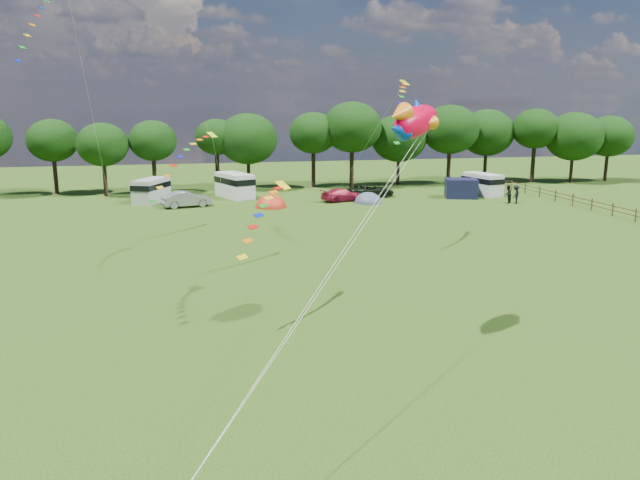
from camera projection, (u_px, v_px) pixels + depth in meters
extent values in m
plane|color=black|center=(370.00, 403.00, 21.26)|extent=(180.00, 180.00, 0.00)
cylinder|color=black|center=(56.00, 177.00, 70.38)|extent=(0.47, 0.47, 3.90)
ellipsoid|color=black|center=(52.00, 140.00, 69.52)|extent=(5.58, 5.58, 4.74)
cylinder|color=black|center=(105.00, 180.00, 68.70)|extent=(0.44, 0.44, 3.56)
ellipsoid|color=black|center=(103.00, 145.00, 67.87)|extent=(5.56, 5.56, 4.73)
cylinder|color=black|center=(155.00, 176.00, 70.68)|extent=(0.47, 0.47, 3.95)
ellipsoid|color=black|center=(153.00, 141.00, 69.83)|extent=(5.33, 5.33, 4.53)
cylinder|color=black|center=(218.00, 171.00, 73.85)|extent=(0.50, 0.50, 4.33)
ellipsoid|color=black|center=(216.00, 137.00, 72.99)|extent=(4.95, 4.95, 4.21)
cylinder|color=black|center=(249.00, 175.00, 74.28)|extent=(0.43, 0.43, 3.31)
ellipsoid|color=black|center=(248.00, 139.00, 73.36)|extent=(7.03, 7.03, 5.98)
cylinder|color=black|center=(313.00, 169.00, 76.05)|extent=(0.50, 0.50, 4.36)
ellipsoid|color=black|center=(313.00, 133.00, 75.11)|extent=(5.84, 5.84, 4.97)
cylinder|color=black|center=(352.00, 168.00, 76.16)|extent=(0.51, 0.51, 4.55)
ellipsoid|color=black|center=(352.00, 127.00, 75.09)|extent=(7.15, 7.15, 6.08)
cylinder|color=black|center=(398.00, 172.00, 78.28)|extent=(0.42, 0.42, 3.21)
ellipsoid|color=black|center=(399.00, 138.00, 77.38)|extent=(6.90, 6.90, 5.86)
cylinder|color=black|center=(449.00, 168.00, 78.90)|extent=(0.48, 0.48, 4.17)
ellipsoid|color=black|center=(450.00, 129.00, 77.88)|extent=(7.16, 7.16, 6.09)
cylinder|color=black|center=(485.00, 167.00, 82.04)|extent=(0.45, 0.45, 3.66)
ellipsoid|color=black|center=(487.00, 133.00, 81.08)|extent=(7.05, 7.05, 5.99)
cylinder|color=black|center=(533.00, 164.00, 80.67)|extent=(0.52, 0.52, 4.65)
ellipsoid|color=black|center=(535.00, 129.00, 79.70)|extent=(5.96, 5.96, 5.06)
cylinder|color=black|center=(571.00, 170.00, 80.55)|extent=(0.42, 0.42, 3.19)
ellipsoid|color=black|center=(574.00, 137.00, 79.63)|extent=(7.23, 7.23, 6.14)
cylinder|color=black|center=(606.00, 168.00, 82.02)|extent=(0.44, 0.44, 3.52)
ellipsoid|color=black|center=(609.00, 136.00, 81.15)|extent=(6.22, 6.22, 5.28)
cylinder|color=#472D19|center=(636.00, 215.00, 53.58)|extent=(0.12, 0.12, 1.20)
cylinder|color=#472D19|center=(613.00, 210.00, 56.45)|extent=(0.12, 0.12, 1.20)
cylinder|color=#472D19|center=(624.00, 209.00, 54.94)|extent=(0.08, 3.00, 0.08)
cylinder|color=#472D19|center=(624.00, 213.00, 55.03)|extent=(0.08, 3.00, 0.08)
cylinder|color=#472D19|center=(592.00, 205.00, 59.31)|extent=(0.12, 0.12, 1.20)
cylinder|color=#472D19|center=(602.00, 203.00, 57.80)|extent=(0.08, 3.00, 0.08)
cylinder|color=#472D19|center=(602.00, 208.00, 57.89)|extent=(0.08, 3.00, 0.08)
cylinder|color=#472D19|center=(573.00, 200.00, 62.17)|extent=(0.12, 0.12, 1.20)
cylinder|color=#472D19|center=(582.00, 199.00, 60.67)|extent=(0.08, 3.00, 0.08)
cylinder|color=#472D19|center=(582.00, 203.00, 60.75)|extent=(0.08, 3.00, 0.08)
cylinder|color=#472D19|center=(556.00, 196.00, 65.03)|extent=(0.12, 0.12, 1.20)
cylinder|color=#472D19|center=(564.00, 194.00, 63.53)|extent=(0.08, 3.00, 0.08)
cylinder|color=#472D19|center=(564.00, 198.00, 63.61)|extent=(0.08, 3.00, 0.08)
cylinder|color=#472D19|center=(540.00, 192.00, 67.90)|extent=(0.12, 0.12, 1.20)
cylinder|color=#472D19|center=(548.00, 191.00, 66.39)|extent=(0.08, 3.00, 0.08)
cylinder|color=#472D19|center=(547.00, 194.00, 66.48)|extent=(0.08, 3.00, 0.08)
cylinder|color=#472D19|center=(525.00, 188.00, 70.76)|extent=(0.12, 0.12, 1.20)
cylinder|color=#472D19|center=(533.00, 187.00, 69.25)|extent=(0.08, 3.00, 0.08)
cylinder|color=#472D19|center=(532.00, 191.00, 69.34)|extent=(0.08, 3.00, 0.08)
cylinder|color=#472D19|center=(512.00, 185.00, 73.62)|extent=(0.12, 0.12, 1.20)
cylinder|color=#472D19|center=(519.00, 184.00, 72.12)|extent=(0.08, 3.00, 0.08)
cylinder|color=#472D19|center=(518.00, 187.00, 72.20)|extent=(0.08, 3.00, 0.08)
cylinder|color=#472D19|center=(499.00, 182.00, 76.48)|extent=(0.12, 0.12, 1.20)
cylinder|color=#472D19|center=(506.00, 181.00, 74.98)|extent=(0.08, 3.00, 0.08)
cylinder|color=#472D19|center=(505.00, 184.00, 75.06)|extent=(0.08, 3.00, 0.08)
imported|color=gray|center=(187.00, 199.00, 61.44)|extent=(4.77, 2.80, 1.59)
imported|color=maroon|center=(342.00, 195.00, 65.19)|extent=(4.76, 2.99, 1.33)
imported|color=black|center=(371.00, 191.00, 68.21)|extent=(5.20, 2.41, 1.41)
cube|color=#B7B8BA|center=(151.00, 190.00, 64.60)|extent=(3.89, 5.23, 2.41)
cube|color=black|center=(151.00, 186.00, 64.49)|extent=(3.97, 5.33, 0.57)
cylinder|color=black|center=(145.00, 201.00, 63.34)|extent=(0.72, 0.51, 0.68)
cylinder|color=black|center=(159.00, 197.00, 66.23)|extent=(0.72, 0.51, 0.68)
cube|color=silver|center=(235.00, 185.00, 67.57)|extent=(4.08, 5.77, 2.66)
cube|color=black|center=(234.00, 180.00, 67.45)|extent=(4.16, 5.89, 0.63)
cylinder|color=black|center=(242.00, 196.00, 66.42)|extent=(0.80, 0.53, 0.75)
cylinder|color=black|center=(228.00, 192.00, 69.12)|extent=(0.80, 0.53, 0.75)
cube|color=silver|center=(482.00, 184.00, 69.61)|extent=(3.11, 5.15, 2.40)
cube|color=black|center=(482.00, 180.00, 69.50)|extent=(3.18, 5.26, 0.57)
cylinder|color=black|center=(491.00, 194.00, 68.46)|extent=(0.72, 0.40, 0.68)
cylinder|color=black|center=(473.00, 190.00, 71.12)|extent=(0.72, 0.40, 0.68)
ellipsoid|color=red|center=(271.00, 207.00, 61.56)|extent=(2.98, 3.43, 2.45)
cylinder|color=red|center=(271.00, 207.00, 61.56)|extent=(3.13, 3.13, 0.08)
ellipsoid|color=#454E64|center=(368.00, 203.00, 64.33)|extent=(2.76, 3.17, 2.15)
cylinder|color=#454E64|center=(368.00, 202.00, 64.32)|extent=(2.89, 2.89, 0.08)
cube|color=#151636|center=(461.00, 188.00, 67.49)|extent=(3.97, 3.57, 2.06)
ellipsoid|color=red|center=(416.00, 121.00, 25.56)|extent=(3.22, 2.95, 1.84)
ellipsoid|color=gold|center=(416.00, 125.00, 25.59)|extent=(2.01, 1.84, 1.01)
cone|color=orange|center=(398.00, 115.00, 24.43)|extent=(1.39, 1.34, 0.97)
cone|color=#0132BA|center=(398.00, 130.00, 24.55)|extent=(1.39, 1.34, 0.97)
cone|color=#0132BA|center=(417.00, 107.00, 25.51)|extent=(1.04, 1.06, 0.82)
sphere|color=white|center=(422.00, 117.00, 26.58)|extent=(0.31, 0.31, 0.31)
sphere|color=black|center=(422.00, 117.00, 26.67)|extent=(0.15, 0.15, 0.15)
cube|color=#198C1E|center=(47.00, 1.00, 43.85)|extent=(0.44, 0.63, 0.14)
cube|color=#0C1EB2|center=(42.00, 8.00, 43.43)|extent=(0.43, 0.63, 0.15)
cube|color=red|center=(37.00, 16.00, 43.03)|extent=(0.43, 0.63, 0.16)
cube|color=orange|center=(32.00, 25.00, 42.64)|extent=(0.42, 0.63, 0.17)
cube|color=yellow|center=(27.00, 35.00, 42.27)|extent=(0.42, 0.62, 0.18)
cube|color=#198C1E|center=(23.00, 47.00, 41.92)|extent=(0.41, 0.62, 0.19)
cube|color=#0C1EB2|center=(18.00, 61.00, 41.58)|extent=(0.40, 0.62, 0.20)
cube|color=#F6FF2D|center=(212.00, 135.00, 39.48)|extent=(0.70, 0.71, 0.33)
cube|color=red|center=(206.00, 137.00, 38.99)|extent=(0.47, 0.51, 0.09)
cube|color=orange|center=(200.00, 140.00, 38.50)|extent=(0.47, 0.50, 0.10)
cube|color=yellow|center=(193.00, 144.00, 38.04)|extent=(0.47, 0.50, 0.11)
cube|color=#198C1E|center=(187.00, 150.00, 37.59)|extent=(0.47, 0.50, 0.12)
cube|color=#0C1EB2|center=(180.00, 157.00, 37.16)|extent=(0.46, 0.50, 0.13)
cube|color=red|center=(173.00, 166.00, 36.74)|extent=(0.46, 0.50, 0.14)
cube|color=orange|center=(167.00, 176.00, 36.35)|extent=(0.45, 0.49, 0.14)
cube|color=yellow|center=(160.00, 188.00, 35.97)|extent=(0.45, 0.49, 0.15)
cube|color=#198C1E|center=(153.00, 201.00, 35.61)|extent=(0.45, 0.48, 0.16)
cube|color=yellow|center=(283.00, 185.00, 31.30)|extent=(0.86, 0.87, 0.41)
cube|color=red|center=(278.00, 188.00, 30.73)|extent=(0.59, 0.61, 0.11)
cube|color=orange|center=(274.00, 192.00, 30.18)|extent=(0.58, 0.61, 0.13)
cube|color=yellow|center=(269.00, 198.00, 29.64)|extent=(0.58, 0.60, 0.14)
cube|color=#198C1E|center=(264.00, 206.00, 29.11)|extent=(0.58, 0.60, 0.15)
cube|color=#0C1EB2|center=(258.00, 215.00, 28.61)|extent=(0.58, 0.60, 0.16)
cube|color=red|center=(253.00, 227.00, 28.12)|extent=(0.57, 0.59, 0.17)
cube|color=orange|center=(248.00, 241.00, 27.65)|extent=(0.57, 0.59, 0.18)
cube|color=yellow|center=(242.00, 257.00, 27.19)|extent=(0.56, 0.58, 0.18)
imported|color=black|center=(508.00, 194.00, 63.79)|extent=(1.06, 1.00, 1.86)
imported|color=black|center=(516.00, 194.00, 63.62)|extent=(1.29, 1.20, 1.87)
cube|color=#CFD80A|center=(405.00, 83.00, 44.98)|extent=(0.87, 0.86, 0.41)
cube|color=red|center=(404.00, 85.00, 44.49)|extent=(0.63, 0.57, 0.11)
cube|color=orange|center=(403.00, 87.00, 44.02)|extent=(0.62, 0.57, 0.13)
cube|color=yellow|center=(402.00, 91.00, 43.56)|extent=(0.62, 0.57, 0.14)
cube|color=#198C1E|center=(402.00, 97.00, 43.11)|extent=(0.62, 0.57, 0.15)
cube|color=#0C1EB2|center=(401.00, 103.00, 42.69)|extent=(0.62, 0.56, 0.16)
cube|color=red|center=(400.00, 111.00, 42.28)|extent=(0.61, 0.56, 0.17)
cube|color=orange|center=(399.00, 120.00, 41.89)|extent=(0.61, 0.55, 0.18)
cube|color=yellow|center=(398.00, 131.00, 41.52)|extent=(0.60, 0.55, 0.19)
cube|color=#198C1E|center=(397.00, 143.00, 41.16)|extent=(0.60, 0.54, 0.19)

